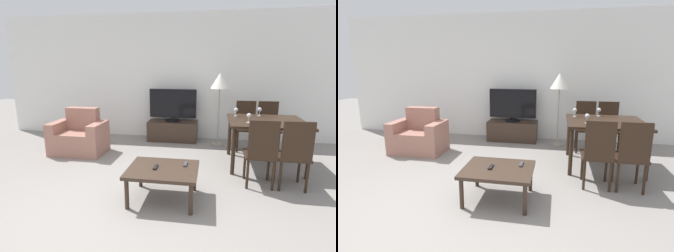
# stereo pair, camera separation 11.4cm
# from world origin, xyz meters

# --- Properties ---
(ground_plane) EXTENTS (18.00, 18.00, 0.00)m
(ground_plane) POSITION_xyz_m (0.00, 0.00, 0.00)
(ground_plane) COLOR gray
(wall_back) EXTENTS (7.52, 0.06, 2.70)m
(wall_back) POSITION_xyz_m (0.00, 3.44, 1.35)
(wall_back) COLOR white
(wall_back) RESTS_ON ground_plane
(armchair) EXTENTS (0.96, 0.64, 0.83)m
(armchair) POSITION_xyz_m (-1.33, 2.02, 0.30)
(armchair) COLOR #9E6B5B
(armchair) RESTS_ON ground_plane
(tv_stand) EXTENTS (1.06, 0.47, 0.43)m
(tv_stand) POSITION_xyz_m (0.27, 3.13, 0.21)
(tv_stand) COLOR #38281E
(tv_stand) RESTS_ON ground_plane
(tv) EXTENTS (1.00, 0.32, 0.69)m
(tv) POSITION_xyz_m (0.27, 3.13, 0.78)
(tv) COLOR black
(tv) RESTS_ON tv_stand
(coffee_table) EXTENTS (0.84, 0.69, 0.41)m
(coffee_table) POSITION_xyz_m (0.54, 0.53, 0.36)
(coffee_table) COLOR #38281E
(coffee_table) RESTS_ON ground_plane
(dining_table) EXTENTS (1.17, 1.05, 0.76)m
(dining_table) POSITION_xyz_m (1.95, 1.91, 0.67)
(dining_table) COLOR black
(dining_table) RESTS_ON ground_plane
(dining_chair_near) EXTENTS (0.40, 0.40, 0.94)m
(dining_chair_near) POSITION_xyz_m (1.75, 1.07, 0.52)
(dining_chair_near) COLOR black
(dining_chair_near) RESTS_ON ground_plane
(dining_chair_far) EXTENTS (0.40, 0.40, 0.94)m
(dining_chair_far) POSITION_xyz_m (2.16, 2.75, 0.52)
(dining_chair_far) COLOR black
(dining_chair_far) RESTS_ON ground_plane
(dining_chair_near_right) EXTENTS (0.40, 0.40, 0.94)m
(dining_chair_near_right) POSITION_xyz_m (2.16, 1.07, 0.52)
(dining_chair_near_right) COLOR black
(dining_chair_near_right) RESTS_ON ground_plane
(dining_chair_far_left) EXTENTS (0.40, 0.40, 0.94)m
(dining_chair_far_left) POSITION_xyz_m (1.75, 2.75, 0.52)
(dining_chair_far_left) COLOR black
(dining_chair_far_left) RESTS_ON ground_plane
(floor_lamp) EXTENTS (0.37, 0.37, 1.47)m
(floor_lamp) POSITION_xyz_m (1.23, 2.95, 1.26)
(floor_lamp) COLOR gray
(floor_lamp) RESTS_ON ground_plane
(remote_primary) EXTENTS (0.04, 0.15, 0.02)m
(remote_primary) POSITION_xyz_m (0.80, 0.68, 0.42)
(remote_primary) COLOR #38383D
(remote_primary) RESTS_ON coffee_table
(remote_secondary) EXTENTS (0.04, 0.15, 0.02)m
(remote_secondary) POSITION_xyz_m (0.45, 0.52, 0.42)
(remote_secondary) COLOR black
(remote_secondary) RESTS_ON coffee_table
(wine_glass_left) EXTENTS (0.07, 0.07, 0.15)m
(wine_glass_left) POSITION_xyz_m (1.90, 2.28, 0.86)
(wine_glass_left) COLOR silver
(wine_glass_left) RESTS_ON dining_table
(wine_glass_center) EXTENTS (0.07, 0.07, 0.15)m
(wine_glass_center) POSITION_xyz_m (1.50, 2.17, 0.86)
(wine_glass_center) COLOR silver
(wine_glass_center) RESTS_ON dining_table
(wine_glass_right) EXTENTS (0.07, 0.07, 0.15)m
(wine_glass_right) POSITION_xyz_m (1.65, 1.67, 0.86)
(wine_glass_right) COLOR silver
(wine_glass_right) RESTS_ON dining_table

